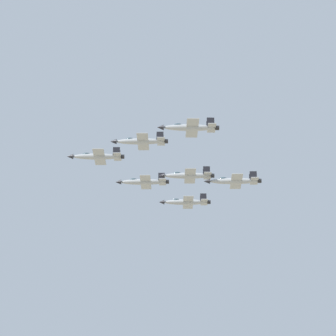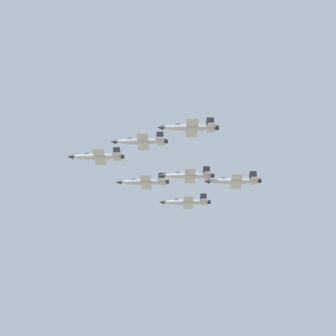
{
  "view_description": "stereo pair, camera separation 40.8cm",
  "coord_description": "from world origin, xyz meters",
  "px_view_note": "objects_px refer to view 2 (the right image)",
  "views": [
    {
      "loc": [
        158.21,
        -17.02,
        58.2
      ],
      "look_at": [
        -10.08,
        12.4,
        144.84
      ],
      "focal_mm": 69.28,
      "sensor_mm": 36.0,
      "label": 1
    },
    {
      "loc": [
        158.28,
        -16.62,
        58.2
      ],
      "look_at": [
        -10.08,
        12.4,
        144.84
      ],
      "focal_mm": 69.28,
      "sensor_mm": 36.0,
      "label": 2
    }
  ],
  "objects_px": {
    "jet_slot_rear": "(188,175)",
    "jet_lead": "(97,156)",
    "jet_right_wingman": "(143,182)",
    "jet_left_wingman": "(140,141)",
    "jet_left_outer": "(189,127)",
    "jet_right_outer": "(186,202)",
    "jet_trailing": "(234,181)"
  },
  "relations": [
    {
      "from": "jet_lead",
      "to": "jet_right_outer",
      "type": "xyz_separation_m",
      "value": [
        -17.87,
        30.63,
        -4.75
      ]
    },
    {
      "from": "jet_left_wingman",
      "to": "jet_right_outer",
      "type": "bearing_deg",
      "value": -110.81
    },
    {
      "from": "jet_trailing",
      "to": "jet_left_outer",
      "type": "bearing_deg",
      "value": 60.55
    },
    {
      "from": "jet_lead",
      "to": "jet_left_outer",
      "type": "bearing_deg",
      "value": 139.02
    },
    {
      "from": "jet_lead",
      "to": "jet_right_outer",
      "type": "relative_size",
      "value": 1.02
    },
    {
      "from": "jet_left_wingman",
      "to": "jet_right_wingman",
      "type": "distance_m",
      "value": 23.02
    },
    {
      "from": "jet_lead",
      "to": "jet_right_outer",
      "type": "height_order",
      "value": "jet_lead"
    },
    {
      "from": "jet_left_wingman",
      "to": "jet_right_outer",
      "type": "relative_size",
      "value": 0.96
    },
    {
      "from": "jet_left_wingman",
      "to": "jet_right_outer",
      "type": "distance_m",
      "value": 37.16
    },
    {
      "from": "jet_left_wingman",
      "to": "jet_left_outer",
      "type": "distance_m",
      "value": 17.87
    },
    {
      "from": "jet_left_wingman",
      "to": "jet_slot_rear",
      "type": "bearing_deg",
      "value": -139.03
    },
    {
      "from": "jet_lead",
      "to": "jet_slot_rear",
      "type": "xyz_separation_m",
      "value": [
        4.74,
        26.6,
        -6.41
      ]
    },
    {
      "from": "jet_lead",
      "to": "jet_right_wingman",
      "type": "distance_m",
      "value": 17.97
    },
    {
      "from": "jet_left_wingman",
      "to": "jet_right_outer",
      "type": "xyz_separation_m",
      "value": [
        -31.54,
        19.34,
        -3.49
      ]
    },
    {
      "from": "jet_lead",
      "to": "jet_left_wingman",
      "type": "height_order",
      "value": "jet_lead"
    },
    {
      "from": "jet_right_wingman",
      "to": "jet_trailing",
      "type": "relative_size",
      "value": 1.0
    },
    {
      "from": "jet_right_outer",
      "to": "jet_slot_rear",
      "type": "bearing_deg",
      "value": 89.86
    },
    {
      "from": "jet_lead",
      "to": "jet_right_outer",
      "type": "bearing_deg",
      "value": -140.25
    },
    {
      "from": "jet_right_outer",
      "to": "jet_trailing",
      "type": "xyz_separation_m",
      "value": [
        24.98,
        9.27,
        -3.44
      ]
    },
    {
      "from": "jet_slot_rear",
      "to": "jet_right_wingman",
      "type": "bearing_deg",
      "value": -40.42
    },
    {
      "from": "jet_slot_rear",
      "to": "jet_lead",
      "type": "bearing_deg",
      "value": -0.05
    },
    {
      "from": "jet_left_wingman",
      "to": "jet_left_outer",
      "type": "xyz_separation_m",
      "value": [
        13.67,
        11.28,
        -2.28
      ]
    },
    {
      "from": "jet_left_wingman",
      "to": "jet_right_wingman",
      "type": "bearing_deg",
      "value": -89.39
    },
    {
      "from": "jet_left_wingman",
      "to": "jet_right_outer",
      "type": "height_order",
      "value": "jet_left_wingman"
    },
    {
      "from": "jet_lead",
      "to": "jet_trailing",
      "type": "xyz_separation_m",
      "value": [
        7.11,
        39.9,
        -8.19
      ]
    },
    {
      "from": "jet_left_wingman",
      "to": "jet_left_outer",
      "type": "relative_size",
      "value": 0.99
    },
    {
      "from": "jet_left_wingman",
      "to": "jet_lead",
      "type": "bearing_deg",
      "value": -39.76
    },
    {
      "from": "jet_lead",
      "to": "jet_slot_rear",
      "type": "relative_size",
      "value": 1.04
    },
    {
      "from": "jet_right_wingman",
      "to": "jet_slot_rear",
      "type": "distance_m",
      "value": 18.07
    },
    {
      "from": "jet_left_outer",
      "to": "jet_right_outer",
      "type": "relative_size",
      "value": 0.97
    },
    {
      "from": "jet_left_outer",
      "to": "jet_trailing",
      "type": "bearing_deg",
      "value": -121.6
    },
    {
      "from": "jet_right_outer",
      "to": "jet_trailing",
      "type": "relative_size",
      "value": 1.0
    }
  ]
}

